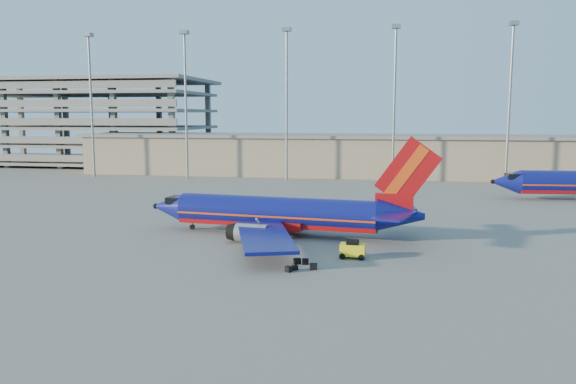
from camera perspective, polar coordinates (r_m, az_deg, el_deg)
name	(u,v)px	position (r m, az deg, el deg)	size (l,w,h in m)	color
ground	(257,229)	(62.38, -3.16, -3.77)	(220.00, 220.00, 0.00)	slate
terminal_building	(368,155)	(117.82, 8.13, 3.75)	(122.00, 16.00, 8.50)	gray
parking_garage	(87,118)	(153.69, -19.70, 7.07)	(62.00, 32.00, 21.40)	slate
light_mast_row	(340,88)	(105.97, 5.28, 10.51)	(101.60, 1.60, 28.65)	gray
aircraft_main	(283,214)	(58.79, -0.51, -2.24)	(31.07, 29.75, 10.53)	navy
baggage_tug	(353,249)	(49.91, 6.58, -5.79)	(2.25, 1.41, 1.58)	#FFF116
luggage_pile	(300,265)	(46.81, 1.25, -7.39)	(2.52, 3.13, 0.55)	black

